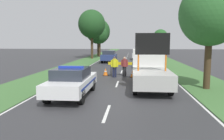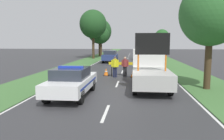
# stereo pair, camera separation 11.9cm
# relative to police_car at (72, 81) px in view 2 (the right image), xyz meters

# --- Properties ---
(ground_plane) EXTENTS (160.00, 160.00, 0.00)m
(ground_plane) POSITION_rel_police_car_xyz_m (2.07, 0.90, -0.78)
(ground_plane) COLOR #333335
(lane_markings) EXTENTS (8.19, 64.68, 0.01)m
(lane_markings) POSITION_rel_police_car_xyz_m (2.07, 16.42, -0.77)
(lane_markings) COLOR silver
(lane_markings) RESTS_ON ground
(grass_verge_left) EXTENTS (3.41, 120.00, 0.03)m
(grass_verge_left) POSITION_rel_police_car_xyz_m (-3.78, 20.90, -0.76)
(grass_verge_left) COLOR #427038
(grass_verge_left) RESTS_ON ground
(grass_verge_right) EXTENTS (3.41, 120.00, 0.03)m
(grass_verge_right) POSITION_rel_police_car_xyz_m (7.92, 20.90, -0.76)
(grass_verge_right) COLOR #427038
(grass_verge_right) RESTS_ON ground
(police_car) EXTENTS (1.81, 4.62, 1.58)m
(police_car) POSITION_rel_police_car_xyz_m (0.00, 0.00, 0.00)
(police_car) COLOR white
(police_car) RESTS_ON ground
(work_truck) EXTENTS (2.10, 5.96, 3.27)m
(work_truck) POSITION_rel_police_car_xyz_m (4.14, 3.09, 0.34)
(work_truck) COLOR white
(work_truck) RESTS_ON ground
(road_barrier) EXTENTS (2.40, 0.08, 1.12)m
(road_barrier) POSITION_rel_police_car_xyz_m (2.25, 7.37, 0.14)
(road_barrier) COLOR black
(road_barrier) RESTS_ON ground
(police_officer) EXTENTS (0.60, 0.38, 1.66)m
(police_officer) POSITION_rel_police_car_xyz_m (1.66, 6.36, 0.21)
(police_officer) COLOR #191E38
(police_officer) RESTS_ON ground
(pedestrian_civilian) EXTENTS (0.57, 0.36, 1.60)m
(pedestrian_civilian) POSITION_rel_police_car_xyz_m (2.43, 6.96, 0.16)
(pedestrian_civilian) COLOR #232326
(pedestrian_civilian) RESTS_ON ground
(traffic_cone_near_police) EXTENTS (0.51, 0.51, 0.70)m
(traffic_cone_near_police) POSITION_rel_police_car_xyz_m (-0.79, 2.58, -0.43)
(traffic_cone_near_police) COLOR black
(traffic_cone_near_police) RESTS_ON ground
(traffic_cone_centre_front) EXTENTS (0.42, 0.42, 0.58)m
(traffic_cone_centre_front) POSITION_rel_police_car_xyz_m (-1.10, 6.90, -0.49)
(traffic_cone_centre_front) COLOR black
(traffic_cone_centre_front) RESTS_ON ground
(traffic_cone_near_truck) EXTENTS (0.46, 0.46, 0.63)m
(traffic_cone_near_truck) POSITION_rel_police_car_xyz_m (0.84, 7.20, -0.46)
(traffic_cone_near_truck) COLOR black
(traffic_cone_near_truck) RESTS_ON ground
(traffic_cone_behind_barrier) EXTENTS (0.40, 0.40, 0.55)m
(traffic_cone_behind_barrier) POSITION_rel_police_car_xyz_m (3.09, 6.48, -0.51)
(traffic_cone_behind_barrier) COLOR black
(traffic_cone_behind_barrier) RESTS_ON ground
(traffic_cone_lane_edge) EXTENTS (0.40, 0.40, 0.56)m
(traffic_cone_lane_edge) POSITION_rel_police_car_xyz_m (-0.61, 3.66, -0.50)
(traffic_cone_lane_edge) COLOR black
(traffic_cone_lane_edge) RESTS_ON ground
(queued_car_suv_grey) EXTENTS (1.89, 4.37, 1.57)m
(queued_car_suv_grey) POSITION_rel_police_car_xyz_m (4.36, 13.18, 0.05)
(queued_car_suv_grey) COLOR slate
(queued_car_suv_grey) RESTS_ON ground
(queued_car_hatch_blue) EXTENTS (1.86, 4.69, 1.65)m
(queued_car_hatch_blue) POSITION_rel_police_car_xyz_m (-0.16, 19.50, 0.09)
(queued_car_hatch_blue) COLOR navy
(queued_car_hatch_blue) RESTS_ON ground
(queued_car_van_white) EXTENTS (1.79, 4.04, 1.52)m
(queued_car_van_white) POSITION_rel_police_car_xyz_m (3.94, 24.95, 0.02)
(queued_car_van_white) COLOR silver
(queued_car_van_white) RESTS_ON ground
(roadside_tree_near_left) EXTENTS (3.15, 3.15, 5.81)m
(roadside_tree_near_left) POSITION_rel_police_car_xyz_m (-3.17, 30.82, 3.35)
(roadside_tree_near_left) COLOR #42301E
(roadside_tree_near_left) RESTS_ON ground
(roadside_tree_near_right) EXTENTS (3.51, 3.51, 6.23)m
(roadside_tree_near_right) POSITION_rel_police_car_xyz_m (7.46, 2.43, 3.58)
(roadside_tree_near_right) COLOR #42301E
(roadside_tree_near_right) RESTS_ON ground
(roadside_tree_mid_left) EXTENTS (4.73, 4.73, 7.44)m
(roadside_tree_mid_left) POSITION_rel_police_car_xyz_m (-3.75, 32.75, 4.16)
(roadside_tree_mid_left) COLOR #42301E
(roadside_tree_mid_left) RESTS_ON ground
(roadside_tree_mid_right) EXTENTS (2.88, 2.88, 5.37)m
(roadside_tree_mid_right) POSITION_rel_police_car_xyz_m (8.65, 34.10, 3.05)
(roadside_tree_mid_right) COLOR #42301E
(roadside_tree_mid_right) RESTS_ON ground
(roadside_tree_far_left) EXTENTS (4.52, 4.52, 8.18)m
(roadside_tree_far_left) POSITION_rel_police_car_xyz_m (-3.75, 25.91, 5.00)
(roadside_tree_far_left) COLOR #42301E
(roadside_tree_far_left) RESTS_ON ground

